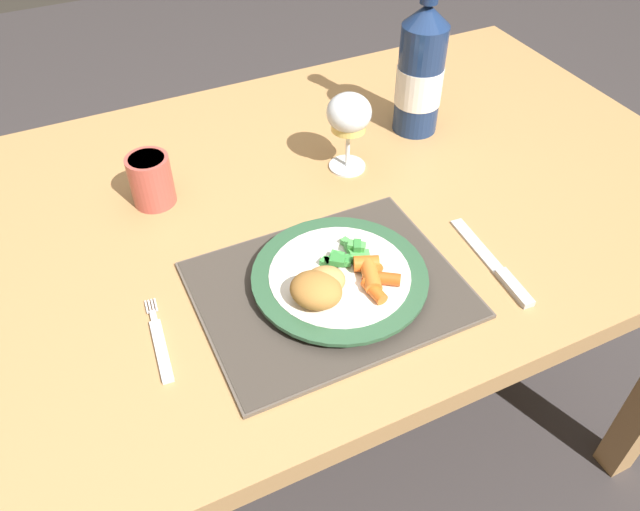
% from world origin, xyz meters
% --- Properties ---
extents(ground_plane, '(6.00, 6.00, 0.00)m').
position_xyz_m(ground_plane, '(0.00, 0.00, 0.00)').
color(ground_plane, '#383333').
extents(dining_table, '(1.45, 0.81, 0.74)m').
position_xyz_m(dining_table, '(0.00, 0.00, 0.65)').
color(dining_table, '#AD7F4C').
rests_on(dining_table, ground).
extents(placemat, '(0.35, 0.27, 0.01)m').
position_xyz_m(placemat, '(0.00, -0.19, 0.74)').
color(placemat, brown).
rests_on(placemat, dining_table).
extents(dinner_plate, '(0.24, 0.24, 0.02)m').
position_xyz_m(dinner_plate, '(0.02, -0.19, 0.76)').
color(dinner_plate, white).
rests_on(dinner_plate, placemat).
extents(breaded_croquettes, '(0.09, 0.09, 0.04)m').
position_xyz_m(breaded_croquettes, '(-0.03, -0.22, 0.78)').
color(breaded_croquettes, '#A87033').
rests_on(breaded_croquettes, dinner_plate).
extents(green_beans_pile, '(0.07, 0.07, 0.02)m').
position_xyz_m(green_beans_pile, '(0.04, -0.17, 0.77)').
color(green_beans_pile, '#4CA84C').
rests_on(green_beans_pile, dinner_plate).
extents(glazed_carrots, '(0.06, 0.08, 0.02)m').
position_xyz_m(glazed_carrots, '(0.05, -0.22, 0.78)').
color(glazed_carrots, orange).
rests_on(glazed_carrots, dinner_plate).
extents(fork, '(0.03, 0.14, 0.01)m').
position_xyz_m(fork, '(-0.23, -0.19, 0.74)').
color(fork, silver).
rests_on(fork, dining_table).
extents(table_knife, '(0.03, 0.19, 0.01)m').
position_xyz_m(table_knife, '(0.23, -0.26, 0.74)').
color(table_knife, silver).
rests_on(table_knife, dining_table).
extents(wine_glass, '(0.07, 0.07, 0.13)m').
position_xyz_m(wine_glass, '(0.15, 0.05, 0.84)').
color(wine_glass, silver).
rests_on(wine_glass, dining_table).
extents(bottle, '(0.08, 0.08, 0.29)m').
position_xyz_m(bottle, '(0.32, 0.11, 0.85)').
color(bottle, navy).
rests_on(bottle, dining_table).
extents(drinking_cup, '(0.07, 0.07, 0.08)m').
position_xyz_m(drinking_cup, '(-0.16, 0.10, 0.78)').
color(drinking_cup, '#B24C42').
rests_on(drinking_cup, dining_table).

